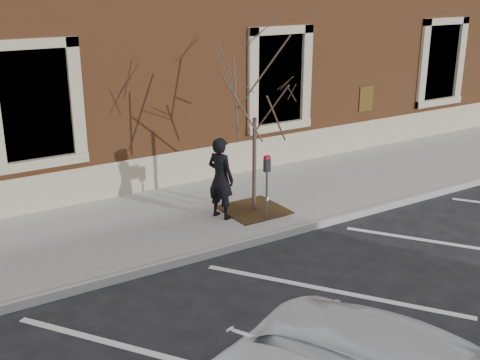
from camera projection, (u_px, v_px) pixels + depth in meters
ground at (257, 243)px, 11.48m from camera, size 120.00×120.00×0.00m
sidewalk_near at (211, 211)px, 12.86m from camera, size 40.00×3.50×0.15m
curb_near at (258, 240)px, 11.42m from camera, size 40.00×0.12×0.15m
parking_stripes at (332, 291)px, 9.72m from camera, size 28.00×4.40×0.01m
building_civic at (100, 9)px, 16.41m from camera, size 40.00×8.62×8.00m
man at (221, 178)px, 12.07m from camera, size 0.59×0.71×1.68m
parking_meter at (267, 176)px, 11.91m from camera, size 0.12×0.09×1.35m
tree_grate at (254, 210)px, 12.67m from camera, size 1.23×1.23×0.03m
sapling at (255, 91)px, 11.87m from camera, size 2.17×2.17×3.62m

